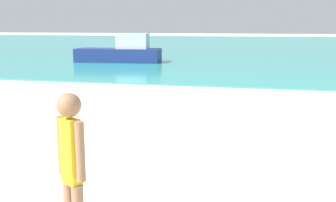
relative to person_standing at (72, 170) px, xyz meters
The scene contains 3 objects.
water 40.68m from the person_standing, 89.97° to the left, with size 160.00×60.00×0.06m, color teal.
person_standing is the anchor object (origin of this frame).
boat_near 19.36m from the person_standing, 108.12° to the left, with size 4.83×1.87×1.61m.
Camera 1 is at (1.53, 2.05, 2.14)m, focal length 42.84 mm.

